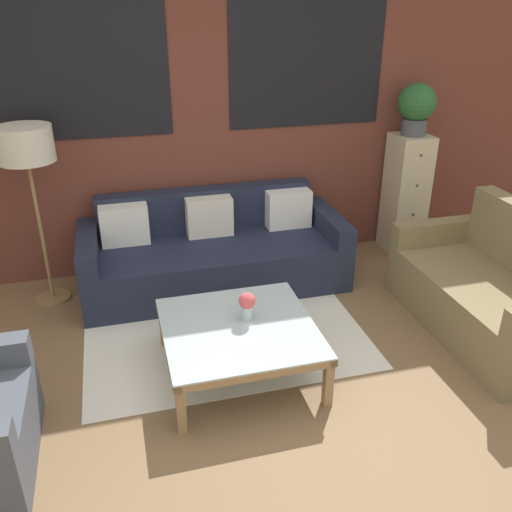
{
  "coord_description": "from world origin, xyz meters",
  "views": [
    {
      "loc": [
        -0.77,
        -2.27,
        2.32
      ],
      "look_at": [
        0.18,
        1.27,
        0.55
      ],
      "focal_mm": 38.0,
      "sensor_mm": 36.0,
      "label": 1
    }
  ],
  "objects_px": {
    "drawer_cabinet": "(405,194)",
    "potted_plant": "(416,106)",
    "settee_vintage": "(493,294)",
    "floor_lamp": "(26,151)",
    "flower_vase": "(247,304)",
    "coffee_table": "(239,333)",
    "couch_dark": "(214,253)"
  },
  "relations": [
    {
      "from": "drawer_cabinet",
      "to": "flower_vase",
      "type": "relative_size",
      "value": 5.77
    },
    {
      "from": "settee_vintage",
      "to": "flower_vase",
      "type": "relative_size",
      "value": 7.77
    },
    {
      "from": "floor_lamp",
      "to": "potted_plant",
      "type": "bearing_deg",
      "value": 2.79
    },
    {
      "from": "coffee_table",
      "to": "potted_plant",
      "type": "relative_size",
      "value": 2.1
    },
    {
      "from": "floor_lamp",
      "to": "potted_plant",
      "type": "xyz_separation_m",
      "value": [
        3.33,
        0.16,
        0.14
      ]
    },
    {
      "from": "couch_dark",
      "to": "settee_vintage",
      "type": "relative_size",
      "value": 1.44
    },
    {
      "from": "flower_vase",
      "to": "drawer_cabinet",
      "type": "bearing_deg",
      "value": 36.85
    },
    {
      "from": "couch_dark",
      "to": "drawer_cabinet",
      "type": "height_order",
      "value": "drawer_cabinet"
    },
    {
      "from": "settee_vintage",
      "to": "flower_vase",
      "type": "height_order",
      "value": "settee_vintage"
    },
    {
      "from": "settee_vintage",
      "to": "floor_lamp",
      "type": "relative_size",
      "value": 1.06
    },
    {
      "from": "settee_vintage",
      "to": "coffee_table",
      "type": "xyz_separation_m",
      "value": [
        -1.96,
        -0.02,
        0.01
      ]
    },
    {
      "from": "settee_vintage",
      "to": "coffee_table",
      "type": "bearing_deg",
      "value": -179.37
    },
    {
      "from": "settee_vintage",
      "to": "flower_vase",
      "type": "bearing_deg",
      "value": 178.66
    },
    {
      "from": "couch_dark",
      "to": "flower_vase",
      "type": "height_order",
      "value": "couch_dark"
    },
    {
      "from": "settee_vintage",
      "to": "coffee_table",
      "type": "height_order",
      "value": "settee_vintage"
    },
    {
      "from": "settee_vintage",
      "to": "floor_lamp",
      "type": "height_order",
      "value": "floor_lamp"
    },
    {
      "from": "floor_lamp",
      "to": "flower_vase",
      "type": "xyz_separation_m",
      "value": [
        1.36,
        -1.31,
        -0.78
      ]
    },
    {
      "from": "couch_dark",
      "to": "flower_vase",
      "type": "distance_m",
      "value": 1.26
    },
    {
      "from": "coffee_table",
      "to": "flower_vase",
      "type": "height_order",
      "value": "flower_vase"
    },
    {
      "from": "couch_dark",
      "to": "potted_plant",
      "type": "distance_m",
      "value": 2.26
    },
    {
      "from": "settee_vintage",
      "to": "flower_vase",
      "type": "xyz_separation_m",
      "value": [
        -1.88,
        0.04,
        0.18
      ]
    },
    {
      "from": "potted_plant",
      "to": "flower_vase",
      "type": "xyz_separation_m",
      "value": [
        -1.96,
        -1.47,
        -0.93
      ]
    },
    {
      "from": "settee_vintage",
      "to": "floor_lamp",
      "type": "distance_m",
      "value": 3.65
    },
    {
      "from": "settee_vintage",
      "to": "flower_vase",
      "type": "distance_m",
      "value": 1.89
    },
    {
      "from": "coffee_table",
      "to": "drawer_cabinet",
      "type": "relative_size",
      "value": 0.86
    },
    {
      "from": "floor_lamp",
      "to": "settee_vintage",
      "type": "bearing_deg",
      "value": -22.62
    },
    {
      "from": "couch_dark",
      "to": "drawer_cabinet",
      "type": "bearing_deg",
      "value": 6.62
    },
    {
      "from": "drawer_cabinet",
      "to": "potted_plant",
      "type": "distance_m",
      "value": 0.84
    },
    {
      "from": "potted_plant",
      "to": "drawer_cabinet",
      "type": "bearing_deg",
      "value": -90.0
    },
    {
      "from": "settee_vintage",
      "to": "drawer_cabinet",
      "type": "height_order",
      "value": "drawer_cabinet"
    },
    {
      "from": "potted_plant",
      "to": "settee_vintage",
      "type": "bearing_deg",
      "value": -93.01
    },
    {
      "from": "coffee_table",
      "to": "potted_plant",
      "type": "distance_m",
      "value": 2.78
    }
  ]
}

